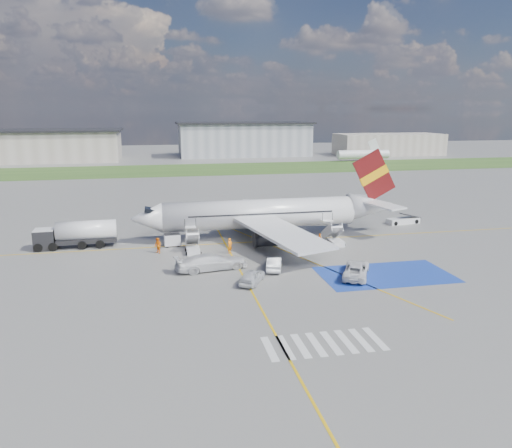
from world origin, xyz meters
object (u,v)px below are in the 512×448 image
Objects in this scene: gpu_cart at (172,241)px; belt_loader at (403,221)px; car_silver_a at (252,276)px; fuel_tanker at (77,236)px; car_silver_b at (274,263)px; van_white_a at (356,267)px; airliner at (270,213)px; van_white_b at (212,259)px.

belt_loader is at bearing 3.86° from gpu_cart.
fuel_tanker is at bearing -13.53° from car_silver_a.
car_silver_a is 0.97× the size of car_silver_b.
fuel_tanker reaches higher than van_white_a.
fuel_tanker is 2.33× the size of car_silver_a.
belt_loader reaches higher than car_silver_b.
gpu_cart is (-13.38, -1.93, -2.64)m from airliner.
belt_loader is (22.17, 4.12, -2.98)m from airliner.
van_white_a reaches higher than gpu_cart.
fuel_tanker is 4.71× the size of gpu_cart.
car_silver_b is at bearing 1.63° from van_white_a.
car_silver_b is (22.56, -13.92, -0.70)m from fuel_tanker.
fuel_tanker is at bearing 164.87° from gpu_cart.
car_silver_a is 6.29m from van_white_b.
airliner reaches higher than fuel_tanker.
fuel_tanker is 1.78× the size of belt_loader.
belt_loader reaches higher than car_silver_a.
car_silver_a is (-28.19, -21.88, 0.32)m from belt_loader.
van_white_b is (-6.76, 1.36, 0.45)m from car_silver_b.
airliner is at bearing -79.56° from car_silver_a.
van_white_a is at bearing -31.73° from fuel_tanker.
belt_loader is 35.79m from van_white_b.
car_silver_b is at bearing -153.03° from belt_loader.
van_white_b is (-31.67, -16.66, 0.77)m from belt_loader.
fuel_tanker is 35.36m from van_white_a.
gpu_cart is 16.01m from car_silver_b.
gpu_cart reaches higher than car_silver_b.
van_white_a is at bearing 170.56° from car_silver_b.
van_white_a is at bearing -136.62° from belt_loader.
fuel_tanker is at bearing -2.87° from van_white_a.
belt_loader is (35.55, 6.05, -0.35)m from gpu_cart.
car_silver_b is at bearing -101.09° from car_silver_a.
car_silver_b is at bearing -54.16° from gpu_cart.
fuel_tanker is 12.11m from gpu_cart.
fuel_tanker reaches higher than van_white_b.
car_silver_a reaches higher than car_silver_b.
airliner is 7.09× the size of van_white_a.
van_white_b reaches higher than gpu_cart.
car_silver_b is at bearing -101.18° from airliner.
van_white_b is (-9.50, -12.54, -2.21)m from airliner.
van_white_a is (8.00, -3.85, 0.24)m from car_silver_b.
van_white_b is (3.88, -10.61, 0.43)m from gpu_cart.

